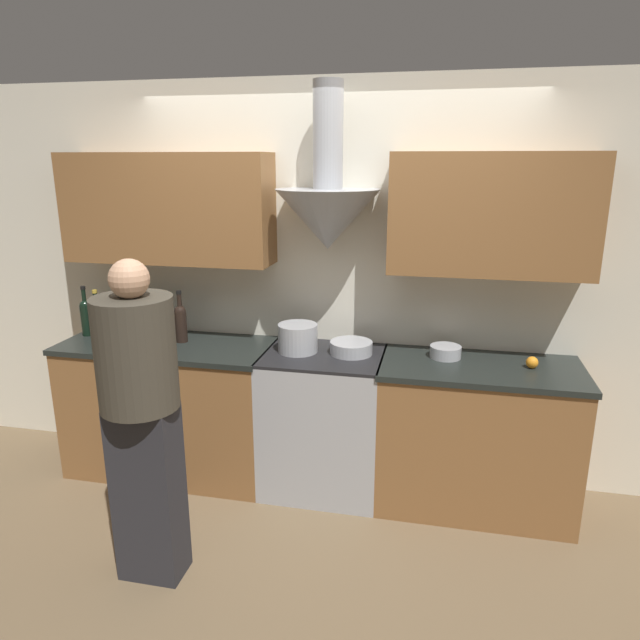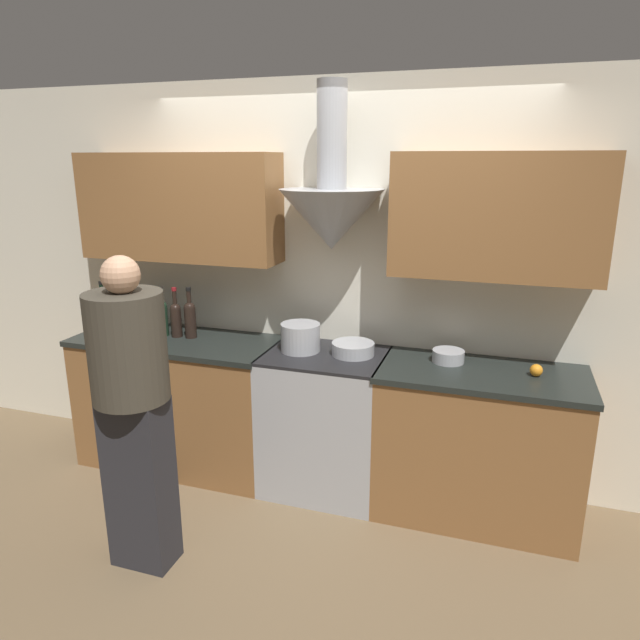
{
  "view_description": "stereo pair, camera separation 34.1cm",
  "coord_description": "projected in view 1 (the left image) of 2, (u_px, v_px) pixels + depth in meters",
  "views": [
    {
      "loc": [
        0.69,
        -2.97,
        2.11
      ],
      "look_at": [
        0.0,
        0.24,
        1.18
      ],
      "focal_mm": 32.0,
      "sensor_mm": 36.0,
      "label": 1
    },
    {
      "loc": [
        1.02,
        -2.88,
        2.11
      ],
      "look_at": [
        0.0,
        0.24,
        1.18
      ],
      "focal_mm": 32.0,
      "sensor_mm": 36.0,
      "label": 2
    }
  ],
  "objects": [
    {
      "name": "orange_fruit",
      "position": [
        532.0,
        362.0,
        3.33
      ],
      "size": [
        0.07,
        0.07,
        0.07
      ],
      "color": "orange",
      "rests_on": "counter_right"
    },
    {
      "name": "mixing_bowl",
      "position": [
        351.0,
        348.0,
        3.58
      ],
      "size": [
        0.27,
        0.27,
        0.08
      ],
      "color": "#A8AAAF",
      "rests_on": "stove_range"
    },
    {
      "name": "stove_range",
      "position": [
        323.0,
        421.0,
        3.71
      ],
      "size": [
        0.75,
        0.6,
        0.93
      ],
      "color": "#A8AAAF",
      "rests_on": "ground_plane"
    },
    {
      "name": "ground_plane",
      "position": [
        312.0,
        514.0,
        3.51
      ],
      "size": [
        12.0,
        12.0,
        0.0
      ],
      "primitive_type": "plane",
      "color": "brown"
    },
    {
      "name": "saucepan",
      "position": [
        445.0,
        352.0,
        3.51
      ],
      "size": [
        0.19,
        0.19,
        0.07
      ],
      "color": "#A8AAAF",
      "rests_on": "counter_right"
    },
    {
      "name": "wine_bottle_2",
      "position": [
        112.0,
        320.0,
        3.88
      ],
      "size": [
        0.07,
        0.07,
        0.3
      ],
      "color": "black",
      "rests_on": "counter_left"
    },
    {
      "name": "stock_pot",
      "position": [
        298.0,
        338.0,
        3.61
      ],
      "size": [
        0.25,
        0.25,
        0.18
      ],
      "color": "#A8AAAF",
      "rests_on": "stove_range"
    },
    {
      "name": "person_foreground_left",
      "position": [
        141.0,
        412.0,
        2.78
      ],
      "size": [
        0.38,
        0.38,
        1.67
      ],
      "color": "#28282D",
      "rests_on": "ground_plane"
    },
    {
      "name": "counter_left",
      "position": [
        172.0,
        407.0,
        3.92
      ],
      "size": [
        1.41,
        0.62,
        0.93
      ],
      "color": "brown",
      "rests_on": "ground_plane"
    },
    {
      "name": "wine_bottle_3",
      "position": [
        123.0,
        321.0,
        3.85
      ],
      "size": [
        0.07,
        0.07,
        0.32
      ],
      "color": "black",
      "rests_on": "counter_left"
    },
    {
      "name": "wine_bottle_4",
      "position": [
        138.0,
        319.0,
        3.85
      ],
      "size": [
        0.07,
        0.07,
        0.34
      ],
      "color": "black",
      "rests_on": "counter_left"
    },
    {
      "name": "wine_bottle_1",
      "position": [
        98.0,
        319.0,
        3.9
      ],
      "size": [
        0.08,
        0.08,
        0.33
      ],
      "color": "black",
      "rests_on": "counter_left"
    },
    {
      "name": "wine_bottle_5",
      "position": [
        151.0,
        321.0,
        3.81
      ],
      "size": [
        0.07,
        0.07,
        0.34
      ],
      "color": "black",
      "rests_on": "counter_left"
    },
    {
      "name": "wall_back",
      "position": [
        326.0,
        260.0,
        3.68
      ],
      "size": [
        8.4,
        0.64,
        2.6
      ],
      "color": "silver",
      "rests_on": "ground_plane"
    },
    {
      "name": "wine_bottle_6",
      "position": [
        166.0,
        322.0,
        3.8
      ],
      "size": [
        0.08,
        0.08,
        0.35
      ],
      "color": "black",
      "rests_on": "counter_left"
    },
    {
      "name": "wine_bottle_7",
      "position": [
        181.0,
        321.0,
        3.78
      ],
      "size": [
        0.08,
        0.08,
        0.35
      ],
      "color": "black",
      "rests_on": "counter_left"
    },
    {
      "name": "wine_bottle_0",
      "position": [
        86.0,
        315.0,
        3.93
      ],
      "size": [
        0.07,
        0.07,
        0.35
      ],
      "color": "black",
      "rests_on": "counter_left"
    },
    {
      "name": "counter_right",
      "position": [
        476.0,
        436.0,
        3.51
      ],
      "size": [
        1.19,
        0.62,
        0.93
      ],
      "color": "brown",
      "rests_on": "ground_plane"
    }
  ]
}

